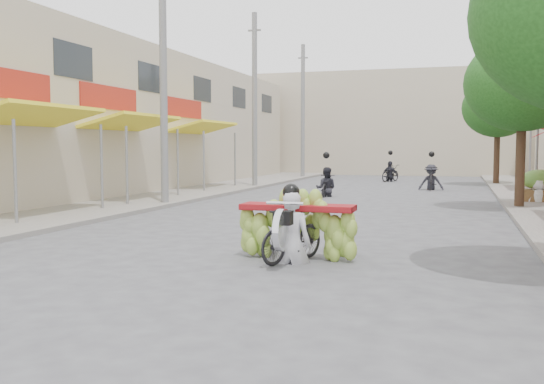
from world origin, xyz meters
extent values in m
plane|color=#545459|center=(0.00, 0.00, 0.00)|extent=(120.00, 120.00, 0.00)
cube|color=gray|center=(-7.00, 15.00, 0.06)|extent=(4.00, 60.00, 0.12)
cube|color=#B8AB91|center=(-12.00, 14.00, 3.00)|extent=(8.00, 40.00, 6.00)
cube|color=yellow|center=(-7.12, 8.00, 2.75)|extent=(1.77, 4.00, 0.53)
cylinder|color=slate|center=(-6.30, 6.20, 1.27)|extent=(0.08, 0.08, 2.55)
cylinder|color=slate|center=(-6.30, 9.80, 1.27)|extent=(0.08, 0.08, 2.55)
cube|color=#A42015|center=(-8.00, 8.00, 3.60)|extent=(0.10, 3.50, 0.80)
cube|color=yellow|center=(-7.12, 13.00, 2.75)|extent=(1.77, 4.00, 0.53)
cylinder|color=slate|center=(-6.30, 11.20, 1.27)|extent=(0.08, 0.08, 2.55)
cylinder|color=slate|center=(-6.30, 14.80, 1.27)|extent=(0.08, 0.08, 2.55)
cube|color=#A42015|center=(-8.00, 13.00, 3.60)|extent=(0.10, 3.50, 0.80)
cube|color=yellow|center=(-7.12, 19.00, 2.75)|extent=(1.77, 4.00, 0.53)
cylinder|color=slate|center=(-6.30, 17.20, 1.27)|extent=(0.08, 0.08, 2.55)
cylinder|color=slate|center=(-6.30, 20.80, 1.27)|extent=(0.08, 0.08, 2.55)
cube|color=#A42015|center=(-8.00, 19.00, 3.60)|extent=(0.10, 3.50, 0.80)
cube|color=#1E2328|center=(-8.02, 11.00, 4.60)|extent=(0.08, 2.00, 1.10)
cube|color=#1E2328|center=(-8.02, 16.00, 4.60)|extent=(0.08, 2.00, 1.10)
cube|color=#1E2328|center=(-8.02, 21.00, 4.60)|extent=(0.08, 2.00, 1.10)
cube|color=#1E2328|center=(-8.02, 26.00, 4.60)|extent=(0.08, 2.00, 1.10)
cube|color=#1E2328|center=(-8.02, 31.00, 4.60)|extent=(0.08, 2.00, 1.10)
cylinder|color=slate|center=(6.30, 17.90, 1.27)|extent=(0.08, 0.08, 2.55)
cylinder|color=slate|center=(6.30, 20.10, 1.27)|extent=(0.08, 0.08, 2.55)
cylinder|color=slate|center=(6.30, 23.90, 1.27)|extent=(0.08, 0.08, 2.55)
cube|color=#B8AB91|center=(0.00, 38.00, 3.50)|extent=(20.00, 6.00, 7.00)
cylinder|color=slate|center=(-5.40, 12.00, 4.00)|extent=(0.24, 0.24, 8.00)
cylinder|color=slate|center=(-5.40, 21.00, 4.00)|extent=(0.24, 0.24, 8.00)
cube|color=slate|center=(-5.40, 21.00, 7.20)|extent=(0.60, 0.08, 0.08)
cylinder|color=slate|center=(-5.40, 30.00, 4.00)|extent=(0.24, 0.24, 8.00)
cube|color=slate|center=(-5.40, 30.00, 7.20)|extent=(0.60, 0.08, 0.08)
cylinder|color=#3A2719|center=(5.40, 14.00, 1.60)|extent=(0.28, 0.28, 3.20)
ellipsoid|color=#1F5418|center=(5.40, 14.00, 3.80)|extent=(3.40, 3.40, 2.90)
cylinder|color=#3A2719|center=(5.40, 26.00, 1.60)|extent=(0.28, 0.28, 3.20)
ellipsoid|color=#1F5418|center=(5.40, 26.00, 3.80)|extent=(3.40, 3.40, 2.90)
cube|color=brown|center=(6.20, 16.00, 0.37)|extent=(1.20, 0.80, 0.50)
ellipsoid|color=#65A13C|center=(6.20, 16.00, 0.95)|extent=(1.20, 0.88, 0.66)
imported|color=black|center=(1.03, 4.01, 0.46)|extent=(1.05, 1.61, 0.92)
cylinder|color=silver|center=(1.03, 3.36, 0.62)|extent=(0.10, 0.66, 0.66)
cube|color=black|center=(1.03, 3.46, 0.80)|extent=(0.28, 0.22, 0.22)
cylinder|color=silver|center=(1.03, 3.56, 1.02)|extent=(0.60, 0.05, 0.05)
cube|color=maroon|center=(1.03, 4.36, 0.88)|extent=(1.94, 0.55, 0.10)
imported|color=silver|center=(1.03, 3.96, 1.20)|extent=(0.65, 0.48, 1.80)
sphere|color=black|center=(1.03, 3.93, 2.07)|extent=(0.28, 0.28, 0.28)
imported|color=white|center=(6.14, 15.75, 0.96)|extent=(0.95, 0.78, 1.68)
imported|color=black|center=(-1.20, 17.13, 0.40)|extent=(0.62, 1.46, 0.81)
imported|color=#25252C|center=(-1.20, 17.13, 1.12)|extent=(0.82, 0.53, 1.65)
sphere|color=black|center=(-1.20, 17.13, 1.58)|extent=(0.26, 0.26, 0.26)
imported|color=black|center=(2.49, 21.93, 0.55)|extent=(0.59, 1.88, 1.10)
imported|color=#25252C|center=(2.49, 21.93, 1.12)|extent=(1.07, 0.59, 1.65)
sphere|color=black|center=(2.49, 21.93, 1.58)|extent=(0.26, 0.26, 0.26)
imported|color=black|center=(0.06, 27.93, 0.46)|extent=(1.19, 1.74, 0.91)
imported|color=#25252C|center=(0.06, 27.93, 1.12)|extent=(1.10, 0.88, 1.65)
sphere|color=black|center=(0.06, 27.93, 1.58)|extent=(0.26, 0.26, 0.26)
camera|label=1|loc=(3.63, -5.56, 1.91)|focal=40.00mm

